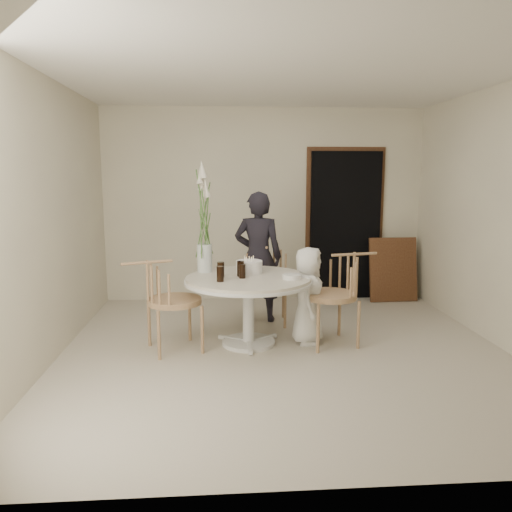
{
  "coord_description": "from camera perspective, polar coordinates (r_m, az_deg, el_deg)",
  "views": [
    {
      "loc": [
        -0.64,
        -4.81,
        1.78
      ],
      "look_at": [
        -0.27,
        0.3,
        0.94
      ],
      "focal_mm": 35.0,
      "sensor_mm": 36.0,
      "label": 1
    }
  ],
  "objects": [
    {
      "name": "ground",
      "position": [
        5.17,
        3.26,
        -10.84
      ],
      "size": [
        4.5,
        4.5,
        0.0
      ],
      "primitive_type": "plane",
      "color": "#BAAF9F",
      "rests_on": "ground"
    },
    {
      "name": "room_shell",
      "position": [
        4.86,
        3.44,
        7.41
      ],
      "size": [
        4.5,
        4.5,
        4.5
      ],
      "color": "white",
      "rests_on": "ground"
    },
    {
      "name": "doorway",
      "position": [
        7.26,
        10.12,
        3.41
      ],
      "size": [
        1.0,
        0.1,
        2.1
      ],
      "primitive_type": "cube",
      "color": "black",
      "rests_on": "ground"
    },
    {
      "name": "door_trim",
      "position": [
        7.3,
        10.06,
        3.91
      ],
      "size": [
        1.12,
        0.03,
        2.22
      ],
      "primitive_type": "cube",
      "color": "brown",
      "rests_on": "ground"
    },
    {
      "name": "table",
      "position": [
        5.2,
        -0.87,
        -3.62
      ],
      "size": [
        1.33,
        1.33,
        0.73
      ],
      "color": "silver",
      "rests_on": "ground"
    },
    {
      "name": "picture_frame",
      "position": [
        7.31,
        15.4,
        -1.5
      ],
      "size": [
        0.69,
        0.23,
        0.9
      ],
      "primitive_type": "cube",
      "rotation": [
        -0.17,
        0.0,
        0.03
      ],
      "color": "brown",
      "rests_on": "ground"
    },
    {
      "name": "chair_far",
      "position": [
        6.1,
        1.19,
        -1.77
      ],
      "size": [
        0.55,
        0.59,
        0.94
      ],
      "rotation": [
        0.0,
        0.0,
        -0.08
      ],
      "color": "tan",
      "rests_on": "ground"
    },
    {
      "name": "chair_right",
      "position": [
        5.33,
        9.81,
        -3.28
      ],
      "size": [
        0.64,
        0.61,
        0.97
      ],
      "rotation": [
        0.0,
        0.0,
        -1.36
      ],
      "color": "tan",
      "rests_on": "ground"
    },
    {
      "name": "chair_left",
      "position": [
        5.08,
        -10.8,
        -4.11
      ],
      "size": [
        0.67,
        0.65,
        0.95
      ],
      "rotation": [
        0.0,
        0.0,
        1.92
      ],
      "color": "tan",
      "rests_on": "ground"
    },
    {
      "name": "girl",
      "position": [
        6.05,
        0.25,
        -0.09
      ],
      "size": [
        0.64,
        0.48,
        1.58
      ],
      "primitive_type": "imported",
      "rotation": [
        0.0,
        0.0,
        2.95
      ],
      "color": "black",
      "rests_on": "ground"
    },
    {
      "name": "boy",
      "position": [
        5.3,
        5.97,
        -4.52
      ],
      "size": [
        0.43,
        0.57,
        1.03
      ],
      "primitive_type": "imported",
      "rotation": [
        0.0,
        0.0,
        1.35
      ],
      "color": "white",
      "rests_on": "ground"
    },
    {
      "name": "birthday_cake",
      "position": [
        5.35,
        -0.78,
        -1.26
      ],
      "size": [
        0.28,
        0.28,
        0.19
      ],
      "rotation": [
        0.0,
        0.0,
        -0.39
      ],
      "color": "white",
      "rests_on": "table"
    },
    {
      "name": "cola_tumbler_a",
      "position": [
        4.95,
        -4.12,
        -2.06
      ],
      "size": [
        0.08,
        0.08,
        0.15
      ],
      "primitive_type": "cylinder",
      "rotation": [
        0.0,
        0.0,
        0.17
      ],
      "color": "black",
      "rests_on": "table"
    },
    {
      "name": "cola_tumbler_b",
      "position": [
        5.1,
        -1.58,
        -1.76
      ],
      "size": [
        0.07,
        0.07,
        0.14
      ],
      "primitive_type": "cylinder",
      "rotation": [
        0.0,
        0.0,
        -0.1
      ],
      "color": "black",
      "rests_on": "table"
    },
    {
      "name": "cola_tumbler_c",
      "position": [
        5.15,
        -4.05,
        -1.57
      ],
      "size": [
        0.09,
        0.09,
        0.16
      ],
      "primitive_type": "cylinder",
      "rotation": [
        0.0,
        0.0,
        -0.25
      ],
      "color": "black",
      "rests_on": "table"
    },
    {
      "name": "cola_tumbler_d",
      "position": [
        5.2,
        -1.78,
        -1.46
      ],
      "size": [
        0.1,
        0.1,
        0.16
      ],
      "primitive_type": "cylinder",
      "rotation": [
        0.0,
        0.0,
        0.4
      ],
      "color": "black",
      "rests_on": "table"
    },
    {
      "name": "plate_stack",
      "position": [
        5.08,
        4.09,
        -2.38
      ],
      "size": [
        0.21,
        0.21,
        0.05
      ],
      "primitive_type": "cylinder",
      "rotation": [
        0.0,
        0.0,
        -0.1
      ],
      "color": "white",
      "rests_on": "table"
    },
    {
      "name": "flower_vase",
      "position": [
        5.4,
        -5.95,
        3.42
      ],
      "size": [
        0.16,
        0.16,
        1.2
      ],
      "rotation": [
        0.0,
        0.0,
        0.37
      ],
      "color": "silver",
      "rests_on": "table"
    }
  ]
}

